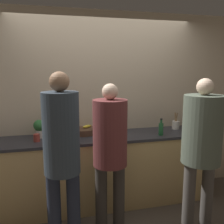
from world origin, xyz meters
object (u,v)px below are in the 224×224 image
object	(u,v)px
person_left	(62,151)
person_center	(110,146)
person_right	(202,141)
fruit_bowl	(84,131)
bottle_green	(161,129)
cup_red	(37,138)
bottle_clear	(199,128)
utensil_crock	(176,125)
potted_plant	(39,128)

from	to	relation	value
person_left	person_center	xyz separation A→B (m)	(0.51, 0.22, -0.06)
person_left	person_right	bearing A→B (deg)	-0.66
person_center	fruit_bowl	distance (m)	0.82
person_right	bottle_green	xyz separation A→B (m)	(-0.13, 0.73, -0.03)
cup_red	person_right	bearing A→B (deg)	-25.56
person_left	bottle_clear	xyz separation A→B (m)	(1.92, 0.73, -0.06)
utensil_crock	person_left	bearing A→B (deg)	-150.16
person_right	utensil_crock	size ratio (longest dim) A/B	7.13
utensil_crock	cup_red	world-z (taller)	utensil_crock
utensil_crock	bottle_clear	distance (m)	0.33
person_right	person_center	bearing A→B (deg)	165.76
person_left	utensil_crock	bearing A→B (deg)	29.84
person_center	person_left	bearing A→B (deg)	-156.62
bottle_green	cup_red	xyz separation A→B (m)	(-1.59, 0.10, -0.04)
bottle_clear	person_center	bearing A→B (deg)	-160.21
fruit_bowl	potted_plant	distance (m)	0.58
utensil_crock	bottle_green	size ratio (longest dim) A/B	1.08
utensil_crock	potted_plant	size ratio (longest dim) A/B	1.05
person_left	cup_red	distance (m)	0.85
person_left	bottle_clear	distance (m)	2.05
fruit_bowl	bottle_green	size ratio (longest dim) A/B	1.53
person_center	bottle_green	world-z (taller)	person_center
bottle_green	utensil_crock	bearing A→B (deg)	35.97
person_right	cup_red	world-z (taller)	person_right
person_right	cup_red	distance (m)	1.91
person_right	bottle_clear	xyz separation A→B (m)	(0.46, 0.74, -0.06)
person_left	utensil_crock	xyz separation A→B (m)	(1.69, 0.97, -0.06)
person_center	potted_plant	size ratio (longest dim) A/B	7.24
bottle_clear	cup_red	xyz separation A→B (m)	(-2.18, 0.08, -0.02)
bottle_clear	cup_red	world-z (taller)	bottle_clear
person_right	fruit_bowl	distance (m)	1.53
bottle_clear	potted_plant	world-z (taller)	potted_plant
person_left	bottle_green	xyz separation A→B (m)	(1.33, 0.71, -0.03)
utensil_crock	potted_plant	xyz separation A→B (m)	(-1.92, 0.01, 0.06)
person_left	person_right	xyz separation A→B (m)	(1.46, -0.02, -0.00)
person_left	bottle_clear	world-z (taller)	person_left
fruit_bowl	cup_red	xyz separation A→B (m)	(-0.60, -0.22, 0.00)
person_left	fruit_bowl	bearing A→B (deg)	71.47
person_center	fruit_bowl	bearing A→B (deg)	102.11
utensil_crock	bottle_clear	world-z (taller)	utensil_crock
potted_plant	person_center	bearing A→B (deg)	-45.18
person_center	potted_plant	xyz separation A→B (m)	(-0.75, 0.75, 0.07)
bottle_green	potted_plant	distance (m)	1.59
fruit_bowl	utensil_crock	world-z (taller)	utensil_crock
person_center	utensil_crock	world-z (taller)	person_center
fruit_bowl	bottle_green	world-z (taller)	bottle_green
person_right	potted_plant	bearing A→B (deg)	149.59
bottle_clear	potted_plant	xyz separation A→B (m)	(-2.15, 0.25, 0.06)
potted_plant	person_right	bearing A→B (deg)	-30.41
fruit_bowl	bottle_green	xyz separation A→B (m)	(0.99, -0.31, 0.05)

